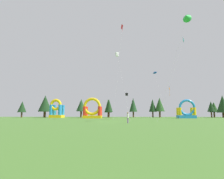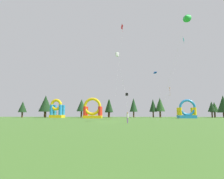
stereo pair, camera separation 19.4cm
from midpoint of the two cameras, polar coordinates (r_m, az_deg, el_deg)
ground_plane at (r=37.39m, az=-0.74°, el=-9.92°), size 120.00×120.00×0.00m
kite_black_box at (r=55.13m, az=4.42°, el=-1.50°), size 0.78×2.22×7.71m
kite_white_box at (r=55.27m, az=1.47°, el=10.77°), size 3.92×7.24×19.47m
kite_teal_diamond at (r=56.98m, az=21.18°, el=14.03°), size 8.99×5.09×22.78m
kite_red_diamond at (r=55.46m, az=3.16°, el=18.50°), size 2.81×5.89×26.68m
kite_orange_diamond at (r=66.51m, az=17.30°, el=0.24°), size 2.14×1.86×10.75m
kite_green_delta at (r=43.09m, az=21.89°, el=20.02°), size 7.08×4.22×21.97m
kite_blue_parafoil at (r=64.96m, az=13.01°, el=5.05°), size 2.70×7.56×15.91m
person_near_camera at (r=31.51m, az=4.72°, el=-8.34°), size 0.41×0.41×1.86m
inflatable_orange_dome at (r=66.04m, az=-6.15°, el=-6.57°), size 6.42×4.27×7.22m
inflatable_red_slide at (r=77.12m, az=-16.76°, el=-6.25°), size 4.84×4.97×7.39m
inflatable_blue_arch at (r=70.79m, az=21.94°, el=-6.37°), size 5.98×3.62×6.65m
tree_row_0 at (r=89.11m, az=-26.03°, el=-4.83°), size 3.63×3.63×6.93m
tree_row_1 at (r=86.35m, az=-19.99°, el=-4.10°), size 5.68×5.68×9.59m
tree_row_2 at (r=83.55m, az=-9.54°, el=-4.83°), size 4.31×4.31×8.08m
tree_row_3 at (r=81.45m, az=-1.24°, el=-5.05°), size 3.37×3.37×8.03m
tree_row_4 at (r=79.92m, az=-1.01°, el=-4.98°), size 3.28×3.28×7.92m
tree_row_5 at (r=81.69m, az=6.49°, el=-4.75°), size 3.52×3.52×8.49m
tree_row_6 at (r=83.65m, az=12.34°, el=-4.86°), size 3.32×3.32×8.00m
tree_row_7 at (r=83.73m, az=14.38°, el=-4.54°), size 4.24×4.24×8.62m
tree_row_8 at (r=90.83m, az=28.17°, el=-4.70°), size 3.17×3.17×6.90m
tree_row_9 at (r=92.54m, az=28.83°, el=-4.81°), size 3.65×3.65×6.66m
tree_row_10 at (r=88.51m, az=30.92°, el=-3.86°), size 4.87×4.87×9.08m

